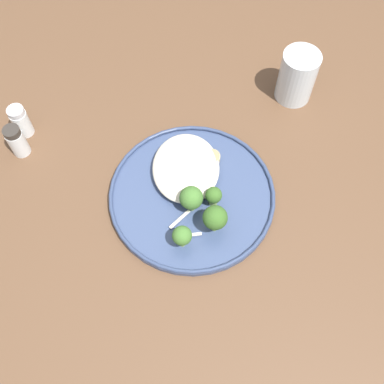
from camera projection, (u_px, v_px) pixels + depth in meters
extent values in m
plane|color=#2D2B28|center=(204.00, 320.00, 1.46)|extent=(6.00, 6.00, 0.00)
cube|color=brown|center=(213.00, 222.00, 0.82)|extent=(1.40, 1.00, 0.04)
cube|color=#4B3422|center=(59.00, 86.00, 1.45)|extent=(0.06, 0.06, 0.70)
cube|color=#4B3422|center=(342.00, 83.00, 1.46)|extent=(0.06, 0.06, 0.70)
cylinder|color=#38476B|center=(192.00, 196.00, 0.82)|extent=(0.29, 0.29, 0.01)
torus|color=#334162|center=(192.00, 194.00, 0.81)|extent=(0.29, 0.29, 0.01)
ellipsoid|color=beige|center=(186.00, 168.00, 0.83)|extent=(0.14, 0.12, 0.03)
cylinder|color=#E5C689|center=(210.00, 158.00, 0.84)|extent=(0.03, 0.03, 0.02)
cylinder|color=#958159|center=(211.00, 155.00, 0.83)|extent=(0.03, 0.03, 0.00)
cylinder|color=#E5C689|center=(170.00, 154.00, 0.84)|extent=(0.03, 0.03, 0.01)
cylinder|color=#958159|center=(169.00, 152.00, 0.84)|extent=(0.03, 0.03, 0.00)
cylinder|color=#DBB77A|center=(199.00, 160.00, 0.84)|extent=(0.02, 0.02, 0.02)
cylinder|color=#8E774F|center=(199.00, 157.00, 0.83)|extent=(0.02, 0.02, 0.00)
cylinder|color=#DBB77A|center=(178.00, 182.00, 0.82)|extent=(0.03, 0.03, 0.01)
cylinder|color=#8E774F|center=(178.00, 180.00, 0.81)|extent=(0.02, 0.02, 0.00)
cylinder|color=#E5C689|center=(203.00, 189.00, 0.81)|extent=(0.03, 0.03, 0.01)
cylinder|color=#958159|center=(204.00, 187.00, 0.80)|extent=(0.03, 0.03, 0.00)
cylinder|color=#7A994C|center=(213.00, 225.00, 0.77)|extent=(0.01, 0.01, 0.03)
sphere|color=#386023|center=(213.00, 218.00, 0.75)|extent=(0.04, 0.04, 0.04)
cylinder|color=#7A994C|center=(191.00, 205.00, 0.80)|extent=(0.02, 0.02, 0.02)
sphere|color=#42702D|center=(191.00, 198.00, 0.77)|extent=(0.04, 0.04, 0.04)
cylinder|color=#7A994C|center=(216.00, 201.00, 0.80)|extent=(0.02, 0.02, 0.02)
sphere|color=#386023|center=(216.00, 195.00, 0.78)|extent=(0.03, 0.03, 0.03)
cylinder|color=#89A356|center=(182.00, 241.00, 0.76)|extent=(0.01, 0.01, 0.02)
sphere|color=#42702D|center=(182.00, 236.00, 0.74)|extent=(0.03, 0.03, 0.03)
cube|color=silver|center=(180.00, 219.00, 0.79)|extent=(0.04, 0.04, 0.00)
cube|color=silver|center=(187.00, 236.00, 0.78)|extent=(0.01, 0.05, 0.00)
cylinder|color=silver|center=(297.00, 76.00, 0.89)|extent=(0.07, 0.07, 0.11)
cylinder|color=silver|center=(295.00, 82.00, 0.91)|extent=(0.06, 0.06, 0.07)
cylinder|color=white|center=(22.00, 123.00, 0.87)|extent=(0.03, 0.03, 0.05)
cylinder|color=silver|center=(16.00, 112.00, 0.84)|extent=(0.03, 0.03, 0.01)
cylinder|color=white|center=(18.00, 143.00, 0.85)|extent=(0.03, 0.03, 0.05)
cylinder|color=#332D28|center=(12.00, 132.00, 0.82)|extent=(0.03, 0.03, 0.01)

